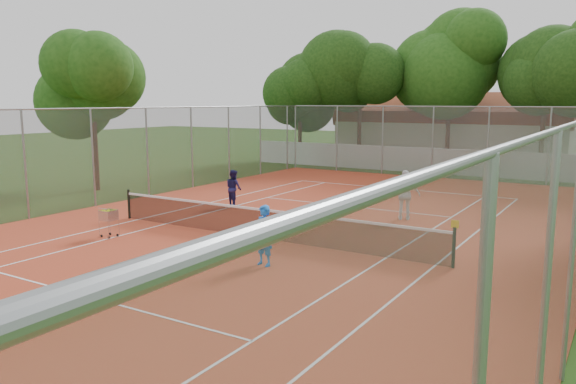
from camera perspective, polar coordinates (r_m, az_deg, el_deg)
The scene contains 12 objects.
ground at distance 17.65m, azimuth -2.57°, elevation -4.83°, with size 120.00×120.00×0.00m, color #1E3D10.
court_pad at distance 17.64m, azimuth -2.57°, elevation -4.80°, with size 18.00×34.00×0.02m, color #B64123.
court_lines at distance 17.64m, azimuth -2.57°, elevation -4.76°, with size 10.98×23.78×0.01m, color white.
tennis_net at distance 17.53m, azimuth -2.58°, elevation -3.22°, with size 11.88×0.10×0.98m, color black.
perimeter_fence at distance 17.27m, azimuth -2.61°, elevation 1.62°, with size 18.00×34.00×4.00m, color slate.
boundary_wall at distance 34.70m, azimuth 15.37°, elevation 3.03°, with size 26.00×0.30×1.50m, color white.
clubhouse at distance 44.74m, azimuth 16.63°, elevation 6.15°, with size 16.40×9.00×4.40m, color beige.
tropical_trees at distance 37.42m, azimuth 16.97°, elevation 9.91°, with size 29.00×19.00×10.00m, color #14350D.
player_near at distance 14.65m, azimuth -2.43°, elevation -4.44°, with size 0.59×0.38×1.61m, color #1C75F1.
player_far_left at distance 23.06m, azimuth -5.53°, elevation 0.41°, with size 0.73×0.57×1.50m, color #1C1B51.
player_far_right at distance 20.75m, azimuth 11.83°, elevation -0.30°, with size 1.06×0.44×1.81m, color white.
ball_hopper at distance 18.63m, azimuth -17.74°, elevation -2.95°, with size 0.46×0.46×0.96m, color silver.
Camera 1 is at (9.65, -14.15, 4.27)m, focal length 35.00 mm.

